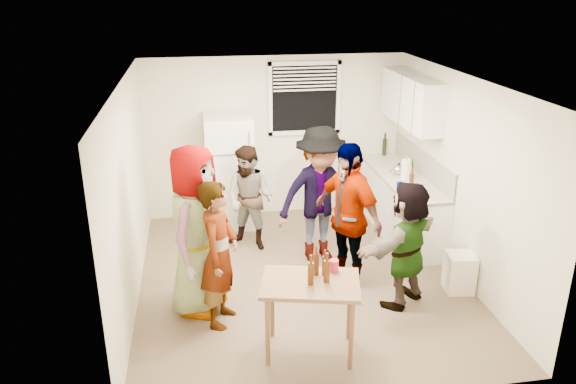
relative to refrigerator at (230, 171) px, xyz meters
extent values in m
cube|color=white|center=(0.00, 0.00, 0.00)|extent=(0.70, 0.70, 1.70)
cube|color=white|center=(2.45, -0.73, -0.42)|extent=(0.60, 2.20, 0.86)
cube|color=beige|center=(2.45, -0.73, 0.03)|extent=(0.64, 2.22, 0.04)
cube|color=beige|center=(2.74, -0.73, 0.23)|extent=(0.03, 2.20, 0.36)
cube|color=white|center=(2.58, -0.53, 1.10)|extent=(0.34, 1.60, 0.70)
cylinder|color=white|center=(2.43, -0.88, 0.05)|extent=(0.13, 0.13, 0.28)
cylinder|color=black|center=(2.50, 0.26, 0.05)|extent=(0.07, 0.07, 0.27)
cylinder|color=#47230C|center=(2.35, -1.31, 0.05)|extent=(0.06, 0.06, 0.22)
cylinder|color=#0611A6|center=(2.19, -1.32, 0.05)|extent=(0.09, 0.09, 0.12)
cube|color=#F1DB4F|center=(2.67, -0.38, 0.13)|extent=(0.02, 0.18, 0.15)
cube|color=white|center=(2.59, -2.45, -0.60)|extent=(0.37, 0.37, 0.48)
cylinder|color=#47230C|center=(0.72, -3.23, -0.05)|extent=(0.05, 0.05, 0.21)
cylinder|color=#BA2448|center=(0.83, -3.17, -0.05)|extent=(0.09, 0.09, 0.12)
imported|color=gray|center=(-0.52, -2.33, -0.85)|extent=(2.17, 1.65, 0.62)
imported|color=#141933|center=(-0.29, -2.64, -0.85)|extent=(1.75, 1.14, 0.39)
imported|color=brown|center=(0.21, -0.87, -0.85)|extent=(1.39, 1.63, 0.56)
imported|color=#3F3F44|center=(1.09, -1.36, -0.85)|extent=(1.53, 2.04, 0.68)
imported|color=black|center=(1.26, -2.07, -0.85)|extent=(2.11, 1.80, 0.45)
imported|color=#BD653F|center=(1.82, -2.59, -0.85)|extent=(2.01, 2.03, 0.44)
camera|label=1|loc=(-0.44, -8.02, 2.71)|focal=35.00mm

